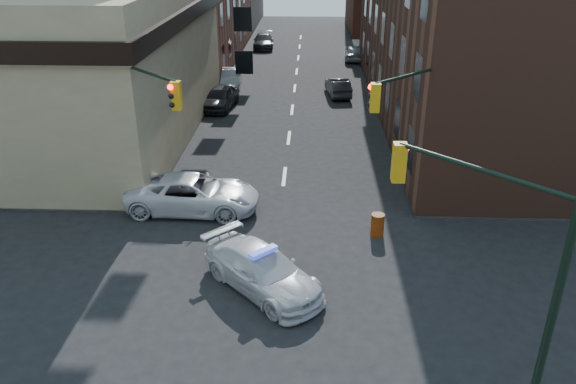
# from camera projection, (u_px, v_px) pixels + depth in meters

# --- Properties ---
(ground) EXTENTS (140.00, 140.00, 0.00)m
(ground) POSITION_uv_depth(u_px,v_px,m) (271.00, 287.00, 20.14)
(ground) COLOR black
(ground) RESTS_ON ground
(sidewalk_nw) EXTENTS (34.00, 54.50, 0.15)m
(sidewalk_nw) POSITION_uv_depth(u_px,v_px,m) (42.00, 71.00, 50.60)
(sidewalk_nw) COLOR gray
(sidewalk_nw) RESTS_ON ground
(sidewalk_ne) EXTENTS (34.00, 54.50, 0.15)m
(sidewalk_ne) POSITION_uv_depth(u_px,v_px,m) (560.00, 76.00, 48.90)
(sidewalk_ne) COLOR gray
(sidewalk_ne) RESTS_ON ground
(bank_building) EXTENTS (22.00, 22.00, 9.00)m
(bank_building) POSITION_uv_depth(u_px,v_px,m) (8.00, 61.00, 33.80)
(bank_building) COLOR tan
(bank_building) RESTS_ON ground
(commercial_row_ne) EXTENTS (14.00, 34.00, 14.00)m
(commercial_row_ne) POSITION_uv_depth(u_px,v_px,m) (489.00, 8.00, 37.06)
(commercial_row_ne) COLOR #502D20
(commercial_row_ne) RESTS_ON ground
(signal_pole_se) EXTENTS (5.40, 5.27, 8.00)m
(signal_pole_se) POSITION_uv_depth(u_px,v_px,m) (513.00, 265.00, 12.96)
(signal_pole_se) COLOR black
(signal_pole_se) RESTS_ON sidewalk_se
(signal_pole_nw) EXTENTS (3.58, 3.67, 8.00)m
(signal_pole_nw) POSITION_uv_depth(u_px,v_px,m) (139.00, 123.00, 23.35)
(signal_pole_nw) COLOR black
(signal_pole_nw) RESTS_ON sidewalk_nw
(signal_pole_ne) EXTENTS (3.67, 3.58, 8.00)m
(signal_pole_ne) POSITION_uv_depth(u_px,v_px,m) (421.00, 127.00, 22.93)
(signal_pole_ne) COLOR black
(signal_pole_ne) RESTS_ON sidewalk_ne
(tree_ne_near) EXTENTS (3.00, 3.00, 4.85)m
(tree_ne_near) POSITION_uv_depth(u_px,v_px,m) (394.00, 50.00, 41.92)
(tree_ne_near) COLOR black
(tree_ne_near) RESTS_ON sidewalk_ne
(tree_ne_far) EXTENTS (3.00, 3.00, 4.85)m
(tree_ne_far) POSITION_uv_depth(u_px,v_px,m) (382.00, 33.00, 49.16)
(tree_ne_far) COLOR black
(tree_ne_far) RESTS_ON sidewalk_ne
(police_car) EXTENTS (5.06, 5.13, 1.49)m
(police_car) POSITION_uv_depth(u_px,v_px,m) (263.00, 270.00, 19.77)
(police_car) COLOR silver
(police_car) RESTS_ON ground
(pickup) EXTENTS (6.08, 3.00, 1.66)m
(pickup) POSITION_uv_depth(u_px,v_px,m) (193.00, 194.00, 25.35)
(pickup) COLOR silver
(pickup) RESTS_ON ground
(parked_car_wnear) EXTENTS (2.47, 4.91, 1.60)m
(parked_car_wnear) POSITION_uv_depth(u_px,v_px,m) (220.00, 97.00, 40.04)
(parked_car_wnear) COLOR black
(parked_car_wnear) RESTS_ON ground
(parked_car_wfar) EXTENTS (1.81, 4.45, 1.44)m
(parked_car_wfar) POSITION_uv_depth(u_px,v_px,m) (231.00, 78.00, 45.70)
(parked_car_wfar) COLOR #919399
(parked_car_wfar) RESTS_ON ground
(parked_car_wdeep) EXTENTS (2.37, 5.28, 1.50)m
(parked_car_wdeep) POSITION_uv_depth(u_px,v_px,m) (263.00, 41.00, 60.69)
(parked_car_wdeep) COLOR black
(parked_car_wdeep) RESTS_ON ground
(parked_car_enear) EXTENTS (2.02, 4.40, 1.40)m
(parked_car_enear) POSITION_uv_depth(u_px,v_px,m) (338.00, 87.00, 43.20)
(parked_car_enear) COLOR black
(parked_car_enear) RESTS_ON ground
(parked_car_efar) EXTENTS (2.03, 4.47, 1.49)m
(parked_car_efar) POSITION_uv_depth(u_px,v_px,m) (354.00, 53.00, 55.02)
(parked_car_efar) COLOR gray
(parked_car_efar) RESTS_ON ground
(pedestrian_a) EXTENTS (0.75, 0.52, 1.97)m
(pedestrian_a) POSITION_uv_depth(u_px,v_px,m) (75.00, 178.00, 26.18)
(pedestrian_a) COLOR black
(pedestrian_a) RESTS_ON sidewalk_nw
(pedestrian_b) EXTENTS (0.94, 0.81, 1.68)m
(pedestrian_b) POSITION_uv_depth(u_px,v_px,m) (66.00, 188.00, 25.51)
(pedestrian_b) COLOR black
(pedestrian_b) RESTS_ON sidewalk_nw
(barrel_road) EXTENTS (0.65, 0.65, 0.98)m
(barrel_road) POSITION_uv_depth(u_px,v_px,m) (377.00, 225.00, 23.36)
(barrel_road) COLOR #DC610A
(barrel_road) RESTS_ON ground
(barrel_bank) EXTENTS (0.76, 0.76, 1.02)m
(barrel_bank) POSITION_uv_depth(u_px,v_px,m) (202.00, 202.00, 25.30)
(barrel_bank) COLOR red
(barrel_bank) RESTS_ON ground
(barricade_nw_a) EXTENTS (1.32, 0.87, 0.91)m
(barricade_nw_a) POSITION_uv_depth(u_px,v_px,m) (85.00, 185.00, 26.76)
(barricade_nw_a) COLOR red
(barricade_nw_a) RESTS_ON sidewalk_nw
(barricade_nw_b) EXTENTS (1.28, 0.66, 0.95)m
(barricade_nw_b) POSITION_uv_depth(u_px,v_px,m) (32.00, 193.00, 25.91)
(barricade_nw_b) COLOR #C06309
(barricade_nw_b) RESTS_ON sidewalk_nw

